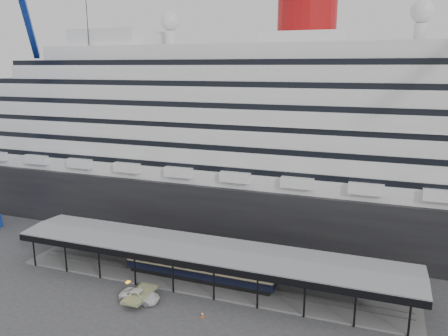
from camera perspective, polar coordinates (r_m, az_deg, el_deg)
The scene contains 8 objects.
ground at distance 58.90m, azimuth -4.40°, elevation -16.73°, with size 200.00×200.00×0.00m, color #37373A.
cruise_ship at distance 81.97m, azimuth 4.71°, elevation 5.42°, with size 130.00×30.00×43.90m.
platform_canopy at distance 61.84m, azimuth -2.48°, elevation -12.69°, with size 56.00×9.18×5.30m.
port_truck at distance 59.02m, azimuth -10.93°, elevation -16.08°, with size 2.38×5.17×1.44m, color white.
pullman_carriage at distance 62.03m, azimuth -3.20°, elevation -12.38°, with size 21.73×3.05×21.32m.
traffic_cone_left at distance 59.26m, azimuth -11.26°, elevation -16.36°, with size 0.39×0.39×0.74m.
traffic_cone_mid at distance 58.49m, azimuth -9.60°, elevation -16.67°, with size 0.47×0.47×0.80m.
traffic_cone_right at distance 55.06m, azimuth -2.84°, elevation -18.56°, with size 0.48×0.48×0.75m.
Camera 1 is at (21.53, -46.35, 29.28)m, focal length 35.00 mm.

